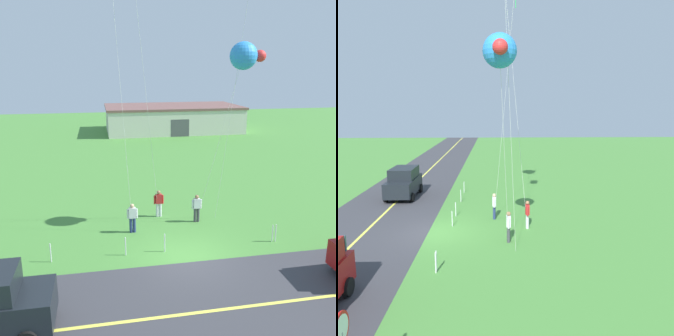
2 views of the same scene
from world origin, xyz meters
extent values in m
cube|color=#478438|center=(0.00, 0.00, -0.05)|extent=(120.00, 120.00, 0.10)
cube|color=#38383D|center=(0.00, -4.00, 0.00)|extent=(120.00, 7.00, 0.00)
cube|color=#E5E04C|center=(0.00, -4.00, 0.01)|extent=(120.00, 0.16, 0.00)
cylinder|color=black|center=(6.31, -2.20, 0.34)|extent=(0.68, 0.22, 0.68)
cube|color=black|center=(-7.70, -3.78, 0.89)|extent=(4.40, 1.90, 1.10)
cube|color=black|center=(-7.95, -3.78, 1.84)|extent=(2.73, 1.75, 0.80)
cube|color=#334756|center=(-6.86, -3.78, 1.84)|extent=(0.10, 1.61, 0.64)
cube|color=#334756|center=(-9.57, -3.78, 1.84)|extent=(0.10, 1.61, 0.60)
cylinder|color=black|center=(-6.27, -2.83, 0.34)|extent=(0.68, 0.22, 0.68)
cylinder|color=black|center=(-6.27, -4.73, 0.34)|extent=(0.68, 0.22, 0.68)
cylinder|color=black|center=(-9.13, -2.83, 0.34)|extent=(0.68, 0.22, 0.68)
cylinder|color=black|center=(-9.13, -4.73, 0.34)|extent=(0.68, 0.22, 0.68)
cylinder|color=red|center=(11.37, -0.10, 2.18)|extent=(0.76, 0.04, 0.76)
cylinder|color=white|center=(11.37, -0.07, 2.18)|extent=(0.62, 0.01, 0.62)
cylinder|color=silver|center=(-0.62, 5.00, 0.41)|extent=(0.16, 0.16, 0.82)
cylinder|color=silver|center=(-0.44, 5.00, 0.41)|extent=(0.16, 0.16, 0.82)
cube|color=red|center=(-0.53, 5.00, 1.10)|extent=(0.36, 0.22, 0.56)
cylinder|color=red|center=(-0.77, 5.00, 1.05)|extent=(0.10, 0.10, 0.52)
cylinder|color=red|center=(-0.29, 5.00, 1.05)|extent=(0.10, 0.10, 0.52)
sphere|color=#9E704C|center=(-0.53, 5.00, 1.49)|extent=(0.22, 0.22, 0.22)
cylinder|color=navy|center=(-2.34, 3.13, 0.41)|extent=(0.16, 0.16, 0.82)
cylinder|color=navy|center=(-2.16, 3.13, 0.41)|extent=(0.16, 0.16, 0.82)
cube|color=silver|center=(-2.25, 3.13, 1.10)|extent=(0.36, 0.22, 0.56)
cylinder|color=silver|center=(-2.49, 3.13, 1.05)|extent=(0.10, 0.10, 0.52)
cylinder|color=silver|center=(-2.01, 3.13, 1.05)|extent=(0.10, 0.10, 0.52)
sphere|color=#D8AD84|center=(-2.25, 3.13, 1.49)|extent=(0.22, 0.22, 0.22)
cylinder|color=#3F3F47|center=(1.35, 3.85, 0.41)|extent=(0.16, 0.16, 0.82)
cylinder|color=#3F3F47|center=(1.53, 3.85, 0.41)|extent=(0.16, 0.16, 0.82)
cube|color=silver|center=(1.44, 3.85, 1.10)|extent=(0.36, 0.22, 0.56)
cylinder|color=silver|center=(1.20, 3.85, 1.05)|extent=(0.10, 0.10, 0.52)
cylinder|color=silver|center=(1.68, 3.85, 1.05)|extent=(0.10, 0.10, 0.52)
sphere|color=#9E704C|center=(1.44, 3.85, 1.49)|extent=(0.22, 0.22, 0.22)
cylinder|color=silver|center=(-1.30, 4.32, 7.38)|extent=(1.55, 1.38, 14.76)
cylinder|color=silver|center=(-2.59, 3.78, 7.00)|extent=(0.68, 1.31, 14.01)
cylinder|color=silver|center=(2.52, 3.63, 4.52)|extent=(2.16, 0.47, 9.03)
sphere|color=#2D8CE5|center=(3.59, 3.40, 9.03)|extent=(1.40, 1.40, 1.40)
sphere|color=red|center=(4.49, 3.40, 9.03)|extent=(0.60, 0.60, 0.60)
cylinder|color=silver|center=(3.39, 3.76, 7.89)|extent=(1.52, 0.79, 15.78)
cylinder|color=silver|center=(-8.87, 0.70, 0.45)|extent=(0.05, 0.05, 0.90)
cylinder|color=silver|center=(-6.16, 0.70, 0.45)|extent=(0.05, 0.05, 0.90)
cylinder|color=silver|center=(-2.82, 0.70, 0.45)|extent=(0.05, 0.05, 0.90)
cylinder|color=silver|center=(-0.97, 0.70, 0.45)|extent=(0.05, 0.05, 0.90)
cylinder|color=silver|center=(4.51, 0.70, 0.45)|extent=(0.05, 0.05, 0.90)
cylinder|color=silver|center=(4.69, 0.70, 0.45)|extent=(0.05, 0.05, 0.90)
camera|label=1|loc=(-3.82, -14.87, 8.39)|focal=39.31mm
camera|label=2|loc=(17.93, 3.15, 6.77)|focal=36.45mm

